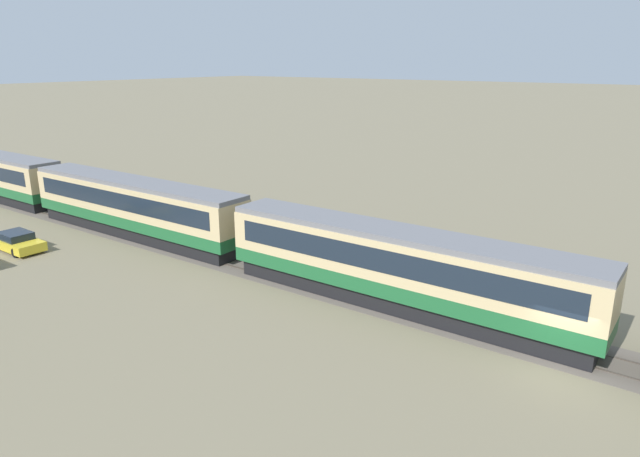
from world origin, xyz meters
name	(u,v)px	position (x,y,z in m)	size (l,w,h in m)	color
ground_plane	(557,370)	(0.00, 0.00, 0.00)	(600.00, 600.00, 0.00)	#7A7056
passenger_train	(247,230)	(-18.80, 1.79, 2.28)	(84.38, 2.93, 4.12)	#1E6033
railway_track	(191,250)	(-24.01, 1.79, 0.01)	(128.10, 3.60, 0.04)	#665B51
parked_car_yellow	(17,242)	(-33.40, -5.00, 0.59)	(4.22, 1.95, 1.25)	yellow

